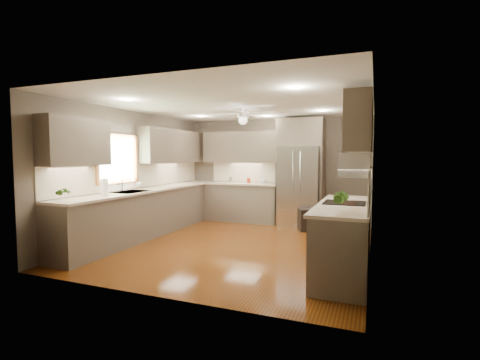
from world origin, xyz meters
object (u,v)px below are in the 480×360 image
Objects in this scene: microwave at (355,165)px; potted_plant_right at (341,198)px; soap_bottle at (140,184)px; stool at (308,219)px; bowl at (263,182)px; paper_towel at (104,187)px; canister_b at (230,180)px; refrigerator at (300,174)px; potted_plant_left at (62,192)px; canister_d at (249,181)px.

potted_plant_right is at bearing -96.22° from microwave.
soap_bottle reaches higher than stool.
potted_plant_right is 1.65× the size of bowl.
soap_bottle is at bearing 95.28° from paper_towel.
potted_plant_right reaches higher than canister_b.
canister_b is 0.23× the size of microwave.
canister_b is 0.38× the size of potted_plant_right.
refrigerator is at bearing 51.25° from paper_towel.
refrigerator is 8.30× the size of paper_towel.
paper_towel is at bearing 175.35° from potted_plant_right.
potted_plant_left is 0.50× the size of microwave.
refrigerator reaches higher than canister_d.
canister_b is at bearing -179.50° from canister_d.
potted_plant_right is at bearing -4.65° from paper_towel.
potted_plant_left is 0.94× the size of paper_towel.
bowl is 0.94m from refrigerator.
stool is at bearing 43.78° from paper_towel.
canister_d is 0.44× the size of paper_towel.
potted_plant_left is 3.92m from potted_plant_right.
potted_plant_right is 1.11× the size of paper_towel.
soap_bottle is at bearing 160.53° from potted_plant_right.
paper_towel is (-1.37, -3.37, 0.08)m from canister_d.
soap_bottle is at bearing -141.21° from refrigerator.
bowl is at bearing 62.41° from paper_towel.
canister_b is at bearing 178.04° from bowl.
potted_plant_left is at bearing -90.02° from paper_towel.
bowl is at bearing 67.39° from potted_plant_left.
canister_d is (0.48, 0.00, -0.01)m from canister_b.
stool is at bearing 106.66° from potted_plant_right.
canister_b is 0.96× the size of canister_d.
paper_towel is (-3.98, -0.60, -0.40)m from microwave.
microwave is (1.33, -2.71, 0.29)m from refrigerator.
microwave is (3.98, 1.45, 0.40)m from potted_plant_left.
refrigerator is (1.28, -0.06, 0.19)m from canister_d.
refrigerator is (2.75, 2.21, 0.15)m from soap_bottle.
canister_d is 3.83m from microwave.
soap_bottle is at bearing 173.09° from microwave.
potted_plant_right is 0.99m from microwave.
stool is at bearing -14.89° from canister_b.
potted_plant_left is 1.40× the size of bowl.
stool is (1.57, -0.55, -0.76)m from canister_d.
refrigerator is (1.76, -0.06, 0.18)m from canister_b.
microwave is 4.04m from paper_towel.
canister_d is 4.44m from potted_plant_left.
paper_towel is (-2.94, -2.82, 0.84)m from stool.
refrigerator reaches higher than potted_plant_left.
paper_towel reaches higher than potted_plant_left.
canister_b is 0.45× the size of potted_plant_left.
potted_plant_right reaches higher than paper_towel.
canister_b is 2.26m from stool.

